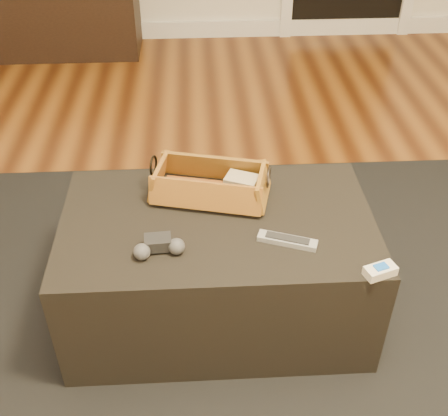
{
  "coord_description": "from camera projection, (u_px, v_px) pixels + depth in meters",
  "views": [
    {
      "loc": [
        0.16,
        -1.42,
        1.54
      ],
      "look_at": [
        0.23,
        -0.05,
        0.49
      ],
      "focal_mm": 45.0,
      "sensor_mm": 36.0,
      "label": 1
    }
  ],
  "objects": [
    {
      "name": "floor",
      "position": [
        160.0,
        309.0,
        2.06
      ],
      "size": [
        5.0,
        5.5,
        0.01
      ],
      "primitive_type": "cube",
      "color": "brown",
      "rests_on": "ground"
    },
    {
      "name": "wicker_basket",
      "position": [
        210.0,
        185.0,
        1.85
      ],
      "size": [
        0.42,
        0.28,
        0.13
      ],
      "color": "#A96126",
      "rests_on": "ottoman"
    },
    {
      "name": "area_rug",
      "position": [
        219.0,
        321.0,
        2.0
      ],
      "size": [
        2.6,
        2.0,
        0.01
      ],
      "primitive_type": "cube",
      "color": "black",
      "rests_on": "floor"
    },
    {
      "name": "baseboard",
      "position": [
        172.0,
        30.0,
        4.19
      ],
      "size": [
        5.0,
        0.04,
        0.12
      ],
      "primitive_type": "cube",
      "color": "white",
      "rests_on": "floor"
    },
    {
      "name": "cloth_bundle",
      "position": [
        242.0,
        184.0,
        1.86
      ],
      "size": [
        0.13,
        0.11,
        0.06
      ],
      "primitive_type": "cube",
      "rotation": [
        0.0,
        0.0,
        -0.41
      ],
      "color": "#C6B289",
      "rests_on": "wicker_basket"
    },
    {
      "name": "game_controller",
      "position": [
        159.0,
        246.0,
        1.64
      ],
      "size": [
        0.16,
        0.1,
        0.05
      ],
      "color": "black",
      "rests_on": "ottoman"
    },
    {
      "name": "tv_remote",
      "position": [
        204.0,
        192.0,
        1.86
      ],
      "size": [
        0.21,
        0.07,
        0.02
      ],
      "primitive_type": "cube",
      "rotation": [
        0.0,
        0.0,
        -0.13
      ],
      "color": "black",
      "rests_on": "wicker_basket"
    },
    {
      "name": "silver_remote",
      "position": [
        287.0,
        240.0,
        1.69
      ],
      "size": [
        0.18,
        0.1,
        0.02
      ],
      "color": "#A0A3A7",
      "rests_on": "ottoman"
    },
    {
      "name": "cream_gadget",
      "position": [
        380.0,
        271.0,
        1.57
      ],
      "size": [
        0.1,
        0.07,
        0.03
      ],
      "color": "silver",
      "rests_on": "ottoman"
    },
    {
      "name": "media_cabinet",
      "position": [
        33.0,
        12.0,
        3.84
      ],
      "size": [
        1.42,
        0.45,
        0.56
      ],
      "primitive_type": "cube",
      "color": "black",
      "rests_on": "floor"
    },
    {
      "name": "ottoman",
      "position": [
        218.0,
        268.0,
        1.91
      ],
      "size": [
        1.0,
        0.6,
        0.42
      ],
      "primitive_type": "cube",
      "color": "black",
      "rests_on": "area_rug"
    }
  ]
}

